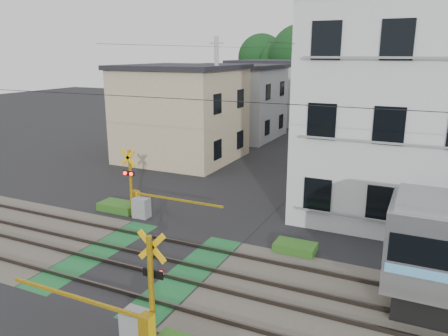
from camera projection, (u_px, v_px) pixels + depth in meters
The scene contains 11 objects.
ground at pixel (140, 263), 15.14m from camera, with size 120.00×120.00×0.00m, color black.
track_bed at pixel (140, 262), 15.13m from camera, with size 120.00×120.00×0.14m.
crossing_signal_near at pixel (138, 320), 10.70m from camera, with size 4.74×0.65×3.09m.
crossing_signal_far at pixel (140, 202), 19.22m from camera, with size 4.74×0.65×3.09m.
apartment_block at pixel (429, 110), 18.75m from camera, with size 10.20×8.36×9.30m.
houses_row at pixel (323, 99), 36.88m from camera, with size 22.07×31.35×6.80m.
tree_hill at pixel (369, 66), 56.08m from camera, with size 40.00×13.59×10.98m.
catenary at pixel (318, 182), 11.76m from camera, with size 60.00×5.04×7.00m.
utility_poles at pixel (299, 91), 34.65m from camera, with size 7.90×42.00×8.00m.
pedestrian at pixel (349, 114), 45.53m from camera, with size 0.65×0.42×1.77m, color black.
weed_patches at pixel (183, 270), 14.29m from camera, with size 10.25×8.80×0.40m.
Camera 1 is at (8.50, -11.24, 7.08)m, focal length 35.00 mm.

